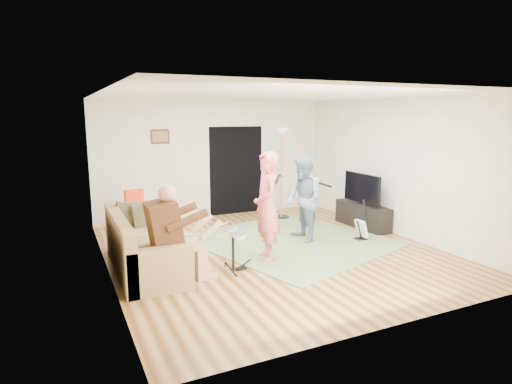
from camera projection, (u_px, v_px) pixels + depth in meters
floor at (273, 251)px, 7.56m from camera, size 6.00×6.00×0.00m
walls at (273, 176)px, 7.32m from camera, size 5.50×6.00×2.70m
ceiling at (274, 95)px, 7.07m from camera, size 6.00×6.00×0.00m
window_blinds at (103, 172)px, 6.31m from camera, size 0.00×2.05×2.05m
doorway at (236, 171)px, 10.26m from camera, size 2.10×0.00×2.10m
picture_frame at (160, 137)px, 9.36m from camera, size 0.42×0.03×0.32m
area_rug at (291, 241)px, 8.15m from camera, size 3.93×4.06×0.02m
sofa at (139, 252)px, 6.59m from camera, size 0.91×2.21×0.89m
drummer at (178, 244)px, 6.15m from camera, size 0.92×0.52×1.42m
drum_kit at (233, 253)px, 6.55m from camera, size 0.36×0.64×0.66m
singer at (267, 207)px, 6.97m from camera, size 0.56×0.73×1.80m
microphone at (278, 179)px, 6.97m from camera, size 0.06×0.06×0.24m
guitarist at (303, 200)px, 8.02m from camera, size 0.67×0.83×1.61m
guitar_held at (313, 184)px, 8.05m from camera, size 0.17×0.61×0.26m
guitar_spare at (362, 228)px, 8.20m from camera, size 0.28×0.25×0.79m
torchiere_lamp at (282, 157)px, 9.72m from camera, size 0.37×0.37×2.07m
dining_chair at (140, 221)px, 8.31m from camera, size 0.51×0.53×0.94m
tv_cabinet at (363, 215)px, 9.14m from camera, size 0.40×1.40×0.50m
television at (362, 188)px, 9.01m from camera, size 0.06×1.09×0.62m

